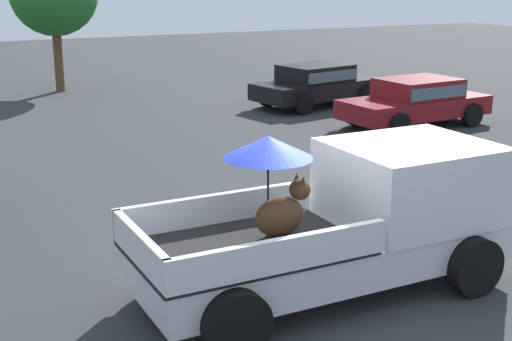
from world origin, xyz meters
TOP-DOWN VIEW (x-y plane):
  - ground_plane at (0.00, 0.00)m, footprint 80.00×80.00m
  - pickup_truck_main at (0.46, 0.01)m, footprint 5.06×2.27m
  - parked_sedan_near at (7.22, 11.92)m, footprint 4.55×2.57m
  - parked_sedan_far at (8.03, 8.00)m, footprint 4.42×2.22m

SIDE VIEW (x-z plane):
  - ground_plane at x=0.00m, z-range 0.00..0.00m
  - parked_sedan_near at x=7.22m, z-range 0.08..1.41m
  - parked_sedan_far at x=8.03m, z-range 0.08..1.41m
  - pickup_truck_main at x=0.46m, z-range -0.14..2.06m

